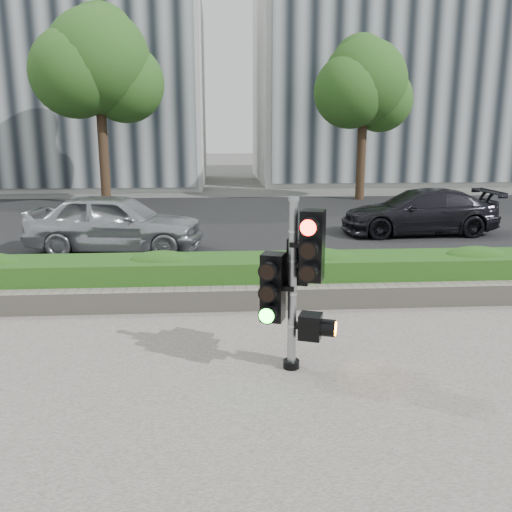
# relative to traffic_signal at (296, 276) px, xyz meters

# --- Properties ---
(ground) EXTENTS (120.00, 120.00, 0.00)m
(ground) POSITION_rel_traffic_signal_xyz_m (-0.65, 0.32, -1.16)
(ground) COLOR #51514C
(ground) RESTS_ON ground
(sidewalk) EXTENTS (16.00, 11.00, 0.03)m
(sidewalk) POSITION_rel_traffic_signal_xyz_m (-0.65, -2.18, -1.15)
(sidewalk) COLOR #9E9389
(sidewalk) RESTS_ON ground
(road) EXTENTS (60.00, 13.00, 0.02)m
(road) POSITION_rel_traffic_signal_xyz_m (-0.65, 10.32, -1.15)
(road) COLOR black
(road) RESTS_ON ground
(curb) EXTENTS (60.00, 0.25, 0.12)m
(curb) POSITION_rel_traffic_signal_xyz_m (-0.65, 3.47, -1.10)
(curb) COLOR gray
(curb) RESTS_ON ground
(stone_wall) EXTENTS (12.00, 0.32, 0.34)m
(stone_wall) POSITION_rel_traffic_signal_xyz_m (-0.65, 2.22, -0.96)
(stone_wall) COLOR gray
(stone_wall) RESTS_ON sidewalk
(hedge) EXTENTS (12.00, 1.00, 0.68)m
(hedge) POSITION_rel_traffic_signal_xyz_m (-0.65, 2.87, -0.79)
(hedge) COLOR #428629
(hedge) RESTS_ON sidewalk
(building_left) EXTENTS (16.00, 9.00, 15.00)m
(building_left) POSITION_rel_traffic_signal_xyz_m (-9.65, 23.32, 6.34)
(building_left) COLOR #B7B7B2
(building_left) RESTS_ON ground
(building_right) EXTENTS (18.00, 10.00, 12.00)m
(building_right) POSITION_rel_traffic_signal_xyz_m (10.35, 25.32, 4.84)
(building_right) COLOR #B7B7B2
(building_right) RESTS_ON ground
(tree_left) EXTENTS (4.61, 4.03, 7.34)m
(tree_left) POSITION_rel_traffic_signal_xyz_m (-5.17, 14.88, 3.88)
(tree_left) COLOR black
(tree_left) RESTS_ON ground
(tree_right) EXTENTS (4.10, 3.58, 6.53)m
(tree_right) POSITION_rel_traffic_signal_xyz_m (4.83, 15.87, 3.32)
(tree_right) COLOR black
(tree_right) RESTS_ON ground
(traffic_signal) EXTENTS (0.76, 0.63, 2.05)m
(traffic_signal) POSITION_rel_traffic_signal_xyz_m (0.00, 0.00, 0.00)
(traffic_signal) COLOR black
(traffic_signal) RESTS_ON sidewalk
(car_silver) EXTENTS (4.21, 2.13, 1.37)m
(car_silver) POSITION_rel_traffic_signal_xyz_m (-3.28, 6.60, -0.46)
(car_silver) COLOR #A8AAB0
(car_silver) RESTS_ON road
(car_dark) EXTENTS (4.25, 1.85, 1.22)m
(car_dark) POSITION_rel_traffic_signal_xyz_m (4.54, 8.29, -0.53)
(car_dark) COLOR black
(car_dark) RESTS_ON road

